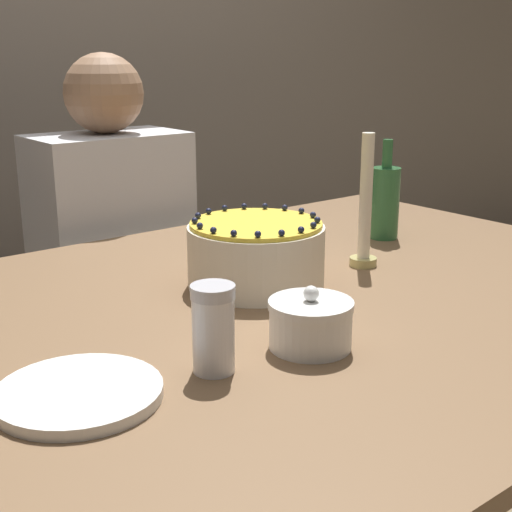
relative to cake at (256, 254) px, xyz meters
The scene contains 8 objects.
dining_table 0.18m from the cake, 96.54° to the right, with size 1.66×1.17×0.78m.
cake is the anchor object (origin of this frame).
sugar_bowl 0.31m from the cake, 113.10° to the right, with size 0.13×0.13×0.10m.
sugar_shaker 0.38m from the cake, 137.43° to the right, with size 0.06×0.06×0.13m.
plate_stack 0.52m from the cake, 154.88° to the right, with size 0.22×0.22×0.02m.
candle 0.26m from the cake, ahead, with size 0.06×0.06×0.28m.
bottle 0.47m from the cake, 10.98° to the left, with size 0.07×0.07×0.24m.
person_man_blue_shirt 0.76m from the cake, 85.67° to the left, with size 0.40×0.34×1.21m.
Camera 1 is at (-0.80, -0.92, 1.21)m, focal length 50.00 mm.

